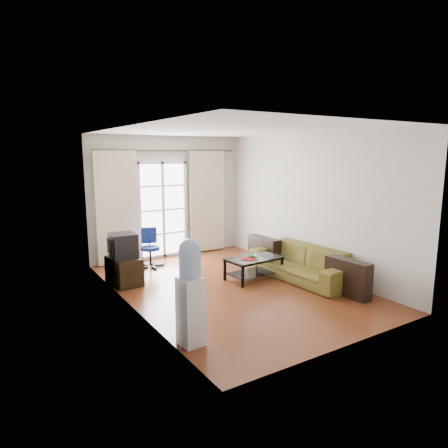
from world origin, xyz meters
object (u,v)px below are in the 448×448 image
(tv_stand, at_px, (124,271))
(crt_tv, at_px, (122,245))
(task_chair, at_px, (150,255))
(sofa, at_px, (301,263))
(water_cooler, at_px, (190,290))
(coffee_table, at_px, (254,265))

(tv_stand, relative_size, crt_tv, 1.40)
(crt_tv, relative_size, task_chair, 0.60)
(sofa, xyz_separation_m, crt_tv, (-2.89, 1.51, 0.40))
(sofa, height_order, water_cooler, water_cooler)
(tv_stand, distance_m, crt_tv, 0.46)
(crt_tv, distance_m, task_chair, 1.22)
(tv_stand, xyz_separation_m, task_chair, (0.83, 0.82, -0.01))
(coffee_table, xyz_separation_m, crt_tv, (-2.15, 1.04, 0.44))
(crt_tv, xyz_separation_m, task_chair, (0.82, 0.77, -0.47))
(sofa, bearing_deg, water_cooler, -69.73)
(task_chair, bearing_deg, tv_stand, -119.22)
(coffee_table, bearing_deg, crt_tv, 154.07)
(sofa, height_order, coffee_table, sofa)
(task_chair, xyz_separation_m, water_cooler, (-0.88, -3.50, 0.46))
(crt_tv, bearing_deg, coffee_table, -24.45)
(task_chair, bearing_deg, coffee_table, -37.84)
(task_chair, bearing_deg, sofa, -31.79)
(tv_stand, xyz_separation_m, crt_tv, (0.00, 0.05, 0.46))
(sofa, height_order, task_chair, task_chair)
(tv_stand, bearing_deg, task_chair, 38.73)
(task_chair, height_order, water_cooler, water_cooler)
(water_cooler, bearing_deg, tv_stand, 82.62)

